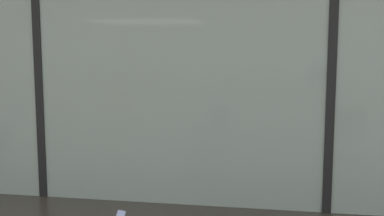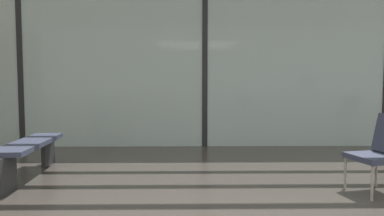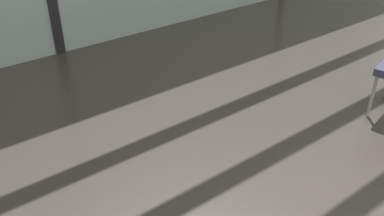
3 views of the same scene
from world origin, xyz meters
The scene contains 0 objects.
Camera 3 is at (-1.41, 0.99, 1.82)m, focal length 39.13 mm.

